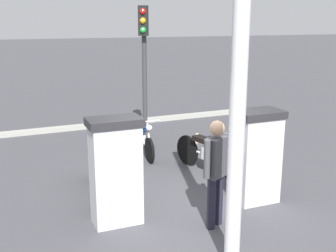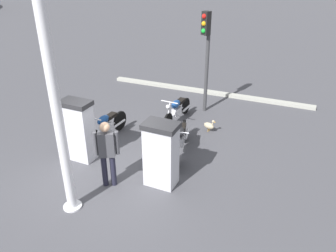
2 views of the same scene
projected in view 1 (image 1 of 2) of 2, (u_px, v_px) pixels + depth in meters
name	position (u px, v px, depth m)	size (l,w,h in m)	color
ground_plane	(191.00, 212.00, 6.99)	(120.00, 120.00, 0.00)	#424247
fuel_pump_near	(256.00, 156.00, 7.25)	(0.60, 0.81, 1.61)	silver
fuel_pump_far	(116.00, 171.00, 6.46)	(0.55, 0.83, 1.67)	silver
motorcycle_near_pump	(211.00, 151.00, 8.58)	(1.96, 0.79, 0.96)	black
motorcycle_far_pump	(101.00, 170.00, 7.59)	(1.98, 0.56, 0.94)	black
motorcycle_extra	(141.00, 135.00, 9.87)	(1.94, 0.56, 0.92)	black
attendant_person	(216.00, 167.00, 6.31)	(0.38, 0.53, 1.66)	#1E1E2D
wandering_duck	(191.00, 142.00, 10.17)	(0.26, 0.43, 0.43)	tan
roadside_traffic_light	(144.00, 49.00, 10.64)	(0.40, 0.30, 3.37)	#38383A
canopy_support_pole	(238.00, 101.00, 5.00)	(0.40, 0.40, 4.45)	silver
road_edge_kerb	(112.00, 124.00, 12.56)	(0.85, 8.13, 0.12)	#9E9E93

